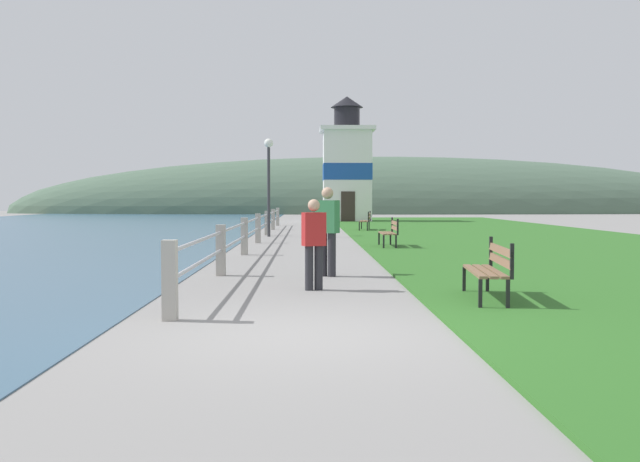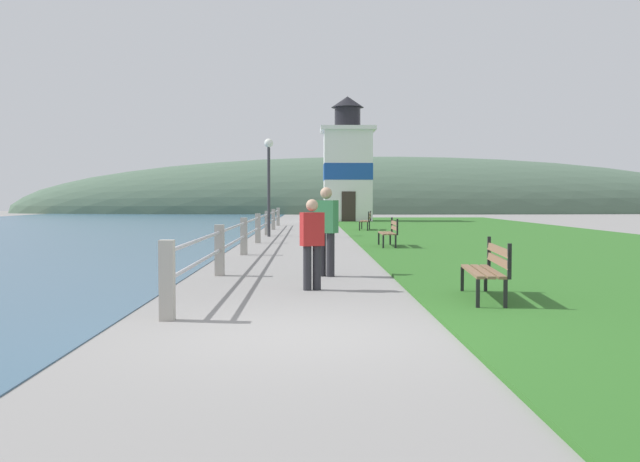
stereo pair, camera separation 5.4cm
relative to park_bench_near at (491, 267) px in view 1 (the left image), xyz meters
The scene contains 11 objects.
ground_plane 3.75m from the park_bench_near, 138.67° to the right, with size 160.00×160.00×0.00m, color gray.
grass_verge 17.39m from the park_bench_near, 73.35° to the left, with size 12.00×57.31×0.06m.
seawall_railing 14.96m from the park_bench_near, 107.32° to the left, with size 0.18×31.66×1.02m.
park_bench_near is the anchor object (origin of this frame).
park_bench_midway 11.58m from the park_bench_near, 90.80° to the left, with size 0.49×1.69×0.94m.
park_bench_far 23.23m from the park_bench_near, 89.90° to the left, with size 0.71×1.87×0.94m.
lighthouse 37.16m from the park_bench_near, 90.23° to the left, with size 3.59×3.59×8.31m.
person_strolling 4.33m from the park_bench_near, 122.61° to the left, with size 0.49×0.42×1.77m.
person_by_railing 3.03m from the park_bench_near, 149.85° to the left, with size 0.42×0.32×1.54m.
lamp_post 19.00m from the park_bench_near, 103.19° to the left, with size 0.36×0.36×3.96m.
distant_hillside 65.96m from the park_bench_near, 85.47° to the left, with size 80.00×16.00×12.00m.
Camera 1 is at (0.09, -8.01, 1.55)m, focal length 40.00 mm.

